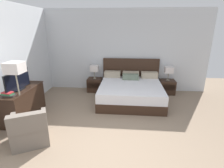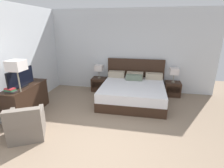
% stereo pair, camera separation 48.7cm
% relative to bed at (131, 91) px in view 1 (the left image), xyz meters
% --- Properties ---
extents(ground_plane, '(11.17, 11.17, 0.00)m').
position_rel_bed_xyz_m(ground_plane, '(-0.48, -2.75, -0.31)').
color(ground_plane, '#84705B').
extents(wall_back, '(6.36, 0.06, 2.87)m').
position_rel_bed_xyz_m(wall_back, '(-0.48, 1.01, 1.12)').
color(wall_back, silver).
rests_on(wall_back, ground).
extents(wall_left, '(0.06, 5.52, 2.87)m').
position_rel_bed_xyz_m(wall_left, '(-3.09, -1.18, 1.12)').
color(wall_left, silver).
rests_on(wall_left, ground).
extents(bed, '(2.01, 2.01, 1.19)m').
position_rel_bed_xyz_m(bed, '(0.00, 0.00, 0.00)').
color(bed, '#332116').
rests_on(bed, ground).
extents(nightstand_left, '(0.52, 0.45, 0.48)m').
position_rel_bed_xyz_m(nightstand_left, '(-1.30, 0.69, -0.07)').
color(nightstand_left, '#332116').
rests_on(nightstand_left, ground).
extents(nightstand_right, '(0.52, 0.45, 0.48)m').
position_rel_bed_xyz_m(nightstand_right, '(1.30, 0.69, -0.07)').
color(nightstand_right, '#332116').
rests_on(nightstand_right, ground).
extents(table_lamp_left, '(0.27, 0.27, 0.48)m').
position_rel_bed_xyz_m(table_lamp_left, '(-1.30, 0.69, 0.54)').
color(table_lamp_left, gray).
rests_on(table_lamp_left, nightstand_left).
extents(table_lamp_right, '(0.27, 0.27, 0.48)m').
position_rel_bed_xyz_m(table_lamp_right, '(1.30, 0.69, 0.54)').
color(table_lamp_right, gray).
rests_on(table_lamp_right, nightstand_right).
extents(dresser, '(0.50, 1.39, 0.78)m').
position_rel_bed_xyz_m(dresser, '(-2.79, -1.39, 0.09)').
color(dresser, '#332116').
rests_on(dresser, ground).
extents(tv, '(0.18, 0.94, 0.47)m').
position_rel_bed_xyz_m(tv, '(-2.78, -1.46, 0.70)').
color(tv, black).
rests_on(tv, dresser).
extents(book_red_cover, '(0.25, 0.17, 0.03)m').
position_rel_bed_xyz_m(book_red_cover, '(-2.77, -1.87, 0.49)').
color(book_red_cover, '#383333').
rests_on(book_red_cover, dresser).
extents(book_blue_cover, '(0.25, 0.17, 0.04)m').
position_rel_bed_xyz_m(book_blue_cover, '(-2.80, -1.87, 0.52)').
color(book_blue_cover, '#2D7042').
rests_on(book_blue_cover, book_red_cover).
extents(book_small_top, '(0.25, 0.19, 0.03)m').
position_rel_bed_xyz_m(book_small_top, '(-2.80, -1.87, 0.55)').
color(book_small_top, '#B7282D').
rests_on(book_small_top, book_blue_cover).
extents(armchair_by_window, '(0.92, 0.93, 0.76)m').
position_rel_bed_xyz_m(armchair_by_window, '(-2.05, -2.40, -0.03)').
color(armchair_by_window, '#70665B').
rests_on(armchair_by_window, ground).
extents(floor_lamp, '(0.35, 0.35, 1.55)m').
position_rel_bed_xyz_m(floor_lamp, '(-2.57, -1.80, 1.00)').
color(floor_lamp, gray).
rests_on(floor_lamp, ground).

